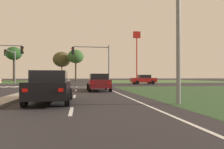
{
  "coord_description": "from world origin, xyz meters",
  "views": [
    {
      "loc": [
        3.79,
        -3.25,
        1.32
      ],
      "look_at": [
        9.88,
        35.25,
        1.69
      ],
      "focal_mm": 33.52,
      "sensor_mm": 36.0,
      "label": 1
    }
  ],
  "objects_px": {
    "traffic_signal_far_left": "(12,61)",
    "treeline_fifth": "(76,57)",
    "traffic_signal_near_right": "(95,58)",
    "car_maroon_near": "(98,82)",
    "fastfood_pole_sign": "(137,45)",
    "street_lamp_near": "(176,6)",
    "pedestrian_at_median": "(61,77)",
    "treeline_fourth": "(62,59)",
    "car_black_second": "(50,87)",
    "treeline_third": "(14,54)",
    "car_red_fourth": "(144,79)"
  },
  "relations": [
    {
      "from": "car_maroon_near",
      "to": "traffic_signal_near_right",
      "type": "relative_size",
      "value": 0.86
    },
    {
      "from": "traffic_signal_far_left",
      "to": "treeline_third",
      "type": "relative_size",
      "value": 0.63
    },
    {
      "from": "fastfood_pole_sign",
      "to": "treeline_third",
      "type": "height_order",
      "value": "fastfood_pole_sign"
    },
    {
      "from": "car_black_second",
      "to": "traffic_signal_near_right",
      "type": "height_order",
      "value": "traffic_signal_near_right"
    },
    {
      "from": "street_lamp_near",
      "to": "treeline_fifth",
      "type": "bearing_deg",
      "value": 96.38
    },
    {
      "from": "car_black_second",
      "to": "street_lamp_near",
      "type": "distance_m",
      "value": 7.37
    },
    {
      "from": "traffic_signal_far_left",
      "to": "treeline_fifth",
      "type": "xyz_separation_m",
      "value": [
        10.47,
        21.94,
        2.88
      ]
    },
    {
      "from": "car_red_fourth",
      "to": "car_maroon_near",
      "type": "bearing_deg",
      "value": 148.9
    },
    {
      "from": "pedestrian_at_median",
      "to": "treeline_third",
      "type": "distance_m",
      "value": 20.69
    },
    {
      "from": "fastfood_pole_sign",
      "to": "treeline_fifth",
      "type": "distance_m",
      "value": 18.37
    },
    {
      "from": "treeline_fifth",
      "to": "traffic_signal_near_right",
      "type": "bearing_deg",
      "value": -84.99
    },
    {
      "from": "treeline_third",
      "to": "treeline_fourth",
      "type": "relative_size",
      "value": 1.08
    },
    {
      "from": "treeline_fifth",
      "to": "car_black_second",
      "type": "bearing_deg",
      "value": -90.58
    },
    {
      "from": "car_black_second",
      "to": "treeline_third",
      "type": "distance_m",
      "value": 51.76
    },
    {
      "from": "car_maroon_near",
      "to": "fastfood_pole_sign",
      "type": "height_order",
      "value": "fastfood_pole_sign"
    },
    {
      "from": "car_maroon_near",
      "to": "car_black_second",
      "type": "bearing_deg",
      "value": -110.72
    },
    {
      "from": "treeline_third",
      "to": "treeline_fourth",
      "type": "bearing_deg",
      "value": 17.31
    },
    {
      "from": "car_black_second",
      "to": "treeline_fifth",
      "type": "relative_size",
      "value": 0.49
    },
    {
      "from": "traffic_signal_near_right",
      "to": "pedestrian_at_median",
      "type": "distance_m",
      "value": 19.68
    },
    {
      "from": "car_black_second",
      "to": "treeline_fourth",
      "type": "distance_m",
      "value": 53.06
    },
    {
      "from": "car_maroon_near",
      "to": "traffic_signal_far_left",
      "type": "relative_size",
      "value": 0.79
    },
    {
      "from": "car_maroon_near",
      "to": "treeline_third",
      "type": "relative_size",
      "value": 0.49
    },
    {
      "from": "traffic_signal_far_left",
      "to": "pedestrian_at_median",
      "type": "relative_size",
      "value": 3.57
    },
    {
      "from": "car_maroon_near",
      "to": "car_black_second",
      "type": "relative_size",
      "value": 1.05
    },
    {
      "from": "car_black_second",
      "to": "treeline_third",
      "type": "relative_size",
      "value": 0.47
    },
    {
      "from": "car_maroon_near",
      "to": "treeline_fourth",
      "type": "xyz_separation_m",
      "value": [
        -6.79,
        44.21,
        5.58
      ]
    },
    {
      "from": "car_black_second",
      "to": "traffic_signal_near_right",
      "type": "relative_size",
      "value": 0.82
    },
    {
      "from": "car_red_fourth",
      "to": "pedestrian_at_median",
      "type": "distance_m",
      "value": 18.35
    },
    {
      "from": "car_maroon_near",
      "to": "treeline_fifth",
      "type": "height_order",
      "value": "treeline_fifth"
    },
    {
      "from": "car_red_fourth",
      "to": "street_lamp_near",
      "type": "xyz_separation_m",
      "value": [
        -6.17,
        -24.69,
        3.94
      ]
    },
    {
      "from": "car_black_second",
      "to": "treeline_fourth",
      "type": "height_order",
      "value": "treeline_fourth"
    },
    {
      "from": "fastfood_pole_sign",
      "to": "treeline_fourth",
      "type": "distance_m",
      "value": 23.82
    },
    {
      "from": "car_maroon_near",
      "to": "pedestrian_at_median",
      "type": "xyz_separation_m",
      "value": [
        -5.61,
        26.06,
        0.32
      ]
    },
    {
      "from": "car_red_fourth",
      "to": "treeline_third",
      "type": "relative_size",
      "value": 0.46
    },
    {
      "from": "car_red_fourth",
      "to": "fastfood_pole_sign",
      "type": "relative_size",
      "value": 0.35
    },
    {
      "from": "car_red_fourth",
      "to": "traffic_signal_far_left",
      "type": "distance_m",
      "value": 22.79
    },
    {
      "from": "traffic_signal_near_right",
      "to": "treeline_fifth",
      "type": "xyz_separation_m",
      "value": [
        -2.91,
        33.2,
        3.22
      ]
    },
    {
      "from": "car_black_second",
      "to": "traffic_signal_near_right",
      "type": "distance_m",
      "value": 16.48
    },
    {
      "from": "car_maroon_near",
      "to": "treeline_third",
      "type": "xyz_separation_m",
      "value": [
        -19.16,
        40.36,
        6.64
      ]
    },
    {
      "from": "street_lamp_near",
      "to": "fastfood_pole_sign",
      "type": "height_order",
      "value": "fastfood_pole_sign"
    },
    {
      "from": "treeline_fourth",
      "to": "treeline_third",
      "type": "bearing_deg",
      "value": -162.69
    },
    {
      "from": "traffic_signal_far_left",
      "to": "treeline_fifth",
      "type": "relative_size",
      "value": 0.65
    },
    {
      "from": "traffic_signal_near_right",
      "to": "treeline_third",
      "type": "height_order",
      "value": "treeline_third"
    },
    {
      "from": "pedestrian_at_median",
      "to": "treeline_fourth",
      "type": "distance_m",
      "value": 18.94
    },
    {
      "from": "traffic_signal_far_left",
      "to": "treeline_third",
      "type": "distance_m",
      "value": 22.73
    },
    {
      "from": "car_black_second",
      "to": "treeline_fourth",
      "type": "relative_size",
      "value": 0.51
    },
    {
      "from": "car_maroon_near",
      "to": "fastfood_pole_sign",
      "type": "bearing_deg",
      "value": 67.99
    },
    {
      "from": "street_lamp_near",
      "to": "pedestrian_at_median",
      "type": "height_order",
      "value": "street_lamp_near"
    },
    {
      "from": "car_black_second",
      "to": "car_red_fourth",
      "type": "xyz_separation_m",
      "value": [
        12.28,
        23.51,
        -0.0
      ]
    },
    {
      "from": "fastfood_pole_sign",
      "to": "traffic_signal_near_right",
      "type": "bearing_deg",
      "value": -117.86
    }
  ]
}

